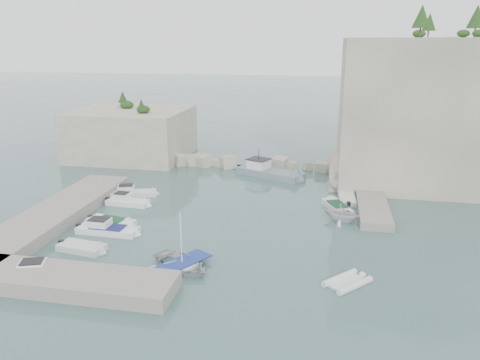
% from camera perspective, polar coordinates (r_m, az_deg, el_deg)
% --- Properties ---
extents(ground, '(400.00, 400.00, 0.00)m').
position_cam_1_polar(ground, '(43.33, -1.52, -6.04)').
color(ground, '#436564').
rests_on(ground, ground).
extents(cliff_east, '(26.00, 22.00, 17.00)m').
position_cam_1_polar(cliff_east, '(64.17, 23.96, 7.88)').
color(cliff_east, beige).
rests_on(cliff_east, ground).
extents(cliff_terrace, '(8.00, 10.00, 2.50)m').
position_cam_1_polar(cliff_terrace, '(59.23, 14.72, 0.95)').
color(cliff_terrace, beige).
rests_on(cliff_terrace, ground).
extents(outcrop_west, '(16.00, 14.00, 7.00)m').
position_cam_1_polar(outcrop_west, '(71.40, -13.03, 5.55)').
color(outcrop_west, beige).
rests_on(outcrop_west, ground).
extents(quay_west, '(5.00, 24.00, 1.10)m').
position_cam_1_polar(quay_west, '(48.66, -21.79, -3.99)').
color(quay_west, '#9E9689').
rests_on(quay_west, ground).
extents(quay_south, '(18.00, 4.00, 1.10)m').
position_cam_1_polar(quay_south, '(36.26, -22.01, -11.13)').
color(quay_south, '#9E9689').
rests_on(quay_south, ground).
extents(ledge_east, '(3.00, 16.00, 0.80)m').
position_cam_1_polar(ledge_east, '(51.88, 15.68, -2.32)').
color(ledge_east, '#9E9689').
rests_on(ledge_east, ground).
extents(breakwater, '(28.00, 3.00, 1.40)m').
position_cam_1_polar(breakwater, '(63.83, 1.85, 2.11)').
color(breakwater, beige).
rests_on(breakwater, ground).
extents(motorboat_a, '(5.78, 3.30, 1.40)m').
position_cam_1_polar(motorboat_a, '(53.77, -12.86, -1.89)').
color(motorboat_a, silver).
rests_on(motorboat_a, ground).
extents(motorboat_b, '(5.04, 1.86, 1.40)m').
position_cam_1_polar(motorboat_b, '(50.97, -13.46, -2.97)').
color(motorboat_b, white).
rests_on(motorboat_b, ground).
extents(motorboat_c, '(5.30, 2.82, 0.70)m').
position_cam_1_polar(motorboat_c, '(45.97, -15.45, -5.30)').
color(motorboat_c, white).
rests_on(motorboat_c, ground).
extents(motorboat_d, '(6.17, 1.97, 1.40)m').
position_cam_1_polar(motorboat_d, '(44.19, -15.76, -6.23)').
color(motorboat_d, white).
rests_on(motorboat_d, ground).
extents(motorboat_e, '(4.52, 2.37, 0.70)m').
position_cam_1_polar(motorboat_e, '(41.31, -18.68, -8.15)').
color(motorboat_e, silver).
rests_on(motorboat_e, ground).
extents(motorboat_f, '(5.91, 3.45, 1.40)m').
position_cam_1_polar(motorboat_f, '(38.05, -22.69, -10.79)').
color(motorboat_f, white).
rests_on(motorboat_f, ground).
extents(rowboat, '(6.43, 5.94, 1.09)m').
position_cam_1_polar(rowboat, '(36.63, -7.07, -10.63)').
color(rowboat, silver).
rests_on(rowboat, ground).
extents(inflatable_dinghy, '(3.80, 3.93, 0.44)m').
position_cam_1_polar(inflatable_dinghy, '(35.08, 12.91, -12.26)').
color(inflatable_dinghy, silver).
rests_on(inflatable_dinghy, ground).
extents(tender_east_a, '(4.32, 4.01, 1.86)m').
position_cam_1_polar(tender_east_a, '(46.22, 12.25, -4.94)').
color(tender_east_a, silver).
rests_on(tender_east_a, ground).
extents(tender_east_b, '(3.52, 5.17, 0.70)m').
position_cam_1_polar(tender_east_b, '(49.32, 11.74, -3.52)').
color(tender_east_b, silver).
rests_on(tender_east_b, ground).
extents(tender_east_c, '(1.96, 5.26, 0.70)m').
position_cam_1_polar(tender_east_c, '(52.36, 12.87, -2.40)').
color(tender_east_c, silver).
rests_on(tender_east_c, ground).
extents(tender_east_d, '(5.04, 1.95, 1.94)m').
position_cam_1_polar(tender_east_d, '(54.78, 13.19, -1.57)').
color(tender_east_d, white).
rests_on(tender_east_d, ground).
extents(work_boat, '(9.95, 6.57, 2.20)m').
position_cam_1_polar(work_boat, '(60.05, 3.67, 0.45)').
color(work_boat, slate).
rests_on(work_boat, ground).
extents(rowboat_mast, '(0.10, 0.10, 4.20)m').
position_cam_1_polar(rowboat_mast, '(35.50, -7.22, -6.83)').
color(rowboat_mast, white).
rests_on(rowboat_mast, rowboat).
extents(vegetation, '(53.48, 13.88, 13.40)m').
position_cam_1_polar(vegetation, '(64.09, 20.02, 16.78)').
color(vegetation, '#1E4219').
rests_on(vegetation, ground).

